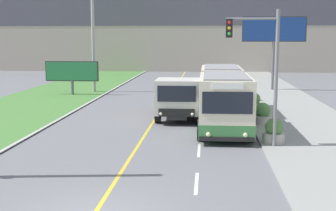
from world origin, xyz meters
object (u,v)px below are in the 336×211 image
Objects in this scene: billboard_large at (274,32)px; planter_round_third at (254,103)px; city_bus at (223,96)px; planter_round_far at (248,94)px; utility_pole_far at (93,36)px; billboard_small at (72,72)px; traffic_light_mast at (262,61)px; planter_round_second at (262,114)px; planter_round_near at (274,132)px; dump_truck at (179,99)px.

planter_round_third is (-2.86, -12.44, -4.68)m from billboard_large.
billboard_large reaches higher than city_bus.
planter_round_far is (-2.85, -7.65, -4.68)m from billboard_large.
billboard_small is at bearing -121.35° from utility_pole_far.
billboard_small is at bearing 151.95° from planter_round_third.
traffic_light_mast is 5.14× the size of planter_round_second.
utility_pole_far reaches higher than planter_round_third.
traffic_light_mast is at bearing -99.05° from billboard_large.
city_bus is at bearing -117.95° from planter_round_third.
planter_round_third reaches higher than planter_round_far.
planter_round_second is 4.79m from planter_round_third.
city_bus is 10.96× the size of planter_round_third.
planter_round_far is at bearing 89.94° from planter_round_third.
planter_round_third reaches higher than planter_round_near.
planter_round_far is (13.09, -5.09, -4.34)m from utility_pole_far.
billboard_large is 5.98× the size of planter_round_near.
billboard_large is at bearing 80.56° from planter_round_second.
traffic_light_mast is 3.40m from planter_round_near.
planter_round_second is (13.08, -14.68, -4.33)m from utility_pole_far.
billboard_large is 13.60m from planter_round_third.
city_bus is at bearing 111.59° from planter_round_near.
billboard_large is at bearing 73.04° from city_bus.
planter_round_far is (2.20, 8.94, -0.94)m from city_bus.
planter_round_far is at bearing 76.14° from city_bus.
planter_round_third is at bearing 62.05° from city_bus.
planter_round_second is 1.02× the size of planter_round_third.
city_bus is 2.80× the size of billboard_small.
planter_round_far reaches higher than planter_round_near.
planter_round_far is at bearing 87.10° from traffic_light_mast.
billboard_small is at bearing 135.94° from city_bus.
planter_round_third is (2.20, 4.14, -0.94)m from city_bus.
planter_round_near is 0.97× the size of planter_round_third.
planter_round_third is at bearing 89.72° from planter_round_near.
city_bus is 17.02m from billboard_small.
city_bus is 9.25m from planter_round_far.
planter_round_third is (0.01, 4.79, -0.01)m from planter_round_second.
traffic_light_mast is at bearing -137.18° from planter_round_near.
planter_round_third is at bearing -102.94° from billboard_large.
utility_pole_far reaches higher than city_bus.
traffic_light_mast is at bearing -58.82° from dump_truck.
traffic_light_mast is 5.39× the size of planter_round_near.
city_bus is 5.93m from planter_round_near.
planter_round_second is at bearing -90.07° from planter_round_third.
dump_truck is 6.03m from planter_round_third.
dump_truck is at bearing 121.18° from traffic_light_mast.
planter_round_second reaches higher than planter_round_near.
planter_round_second is 1.03× the size of planter_round_far.
billboard_small is 4.04× the size of planter_round_near.
billboard_small is 3.85× the size of planter_round_second.
dump_truck reaches higher than planter_round_second.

